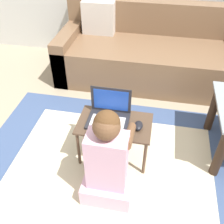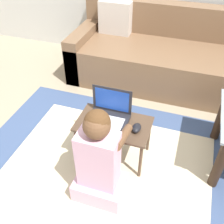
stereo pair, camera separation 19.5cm
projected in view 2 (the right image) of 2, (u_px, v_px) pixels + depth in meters
name	position (u px, v px, depth m)	size (l,w,h in m)	color
ground_plane	(107.00, 152.00, 2.19)	(16.00, 16.00, 0.00)	gray
area_rug	(106.00, 172.00, 2.03)	(2.18, 1.76, 0.01)	#3D517A
couch	(163.00, 57.00, 2.91)	(1.99, 0.87, 0.78)	brown
laptop_desk	(114.00, 128.00, 1.97)	(0.55, 0.33, 0.35)	#4C3828
laptop	(108.00, 116.00, 1.95)	(0.31, 0.22, 0.23)	#232328
computer_mouse	(137.00, 128.00, 1.87)	(0.06, 0.10, 0.04)	black
person_seated	(99.00, 162.00, 1.68)	(0.34, 0.40, 0.76)	#E5B2CC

